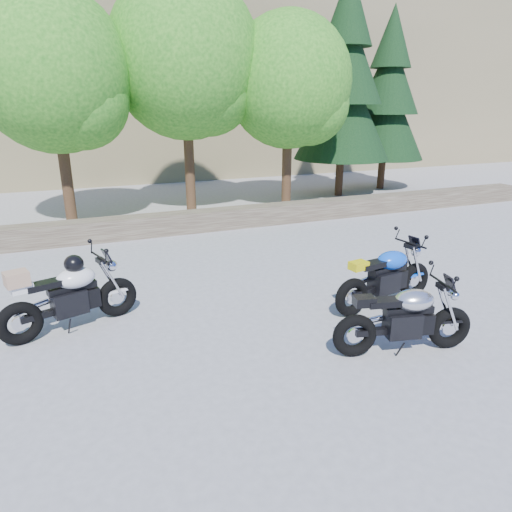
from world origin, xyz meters
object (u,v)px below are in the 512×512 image
(silver_bike, at_px, (405,320))
(backpack, at_px, (398,266))
(white_bike, at_px, (69,295))
(blue_bike, at_px, (386,278))

(silver_bike, distance_m, backpack, 2.83)
(silver_bike, height_order, backpack, silver_bike)
(white_bike, height_order, blue_bike, white_bike)
(white_bike, distance_m, blue_bike, 4.69)
(white_bike, bearing_deg, backpack, -17.88)
(blue_bike, bearing_deg, white_bike, 159.06)
(blue_bike, height_order, backpack, blue_bike)
(silver_bike, bearing_deg, blue_bike, 75.08)
(white_bike, bearing_deg, silver_bike, -47.63)
(silver_bike, bearing_deg, backpack, 65.41)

